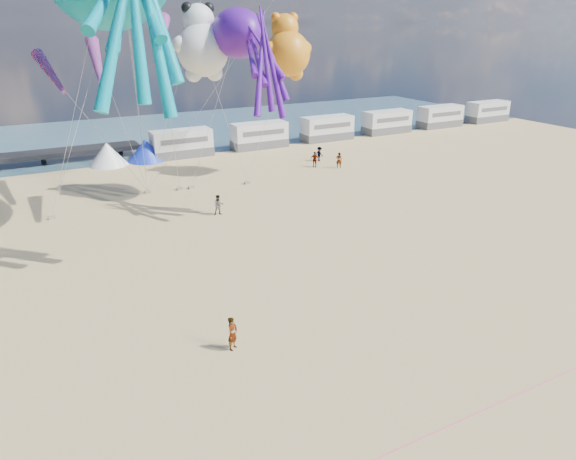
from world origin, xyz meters
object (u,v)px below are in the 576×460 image
Objects in this scene: tent_white at (107,154)px; kite_panda at (203,50)px; motorhome_2 at (327,128)px; beachgoer_5 at (339,160)px; beachgoer_2 at (319,154)px; motorhome_0 at (182,143)px; sandbag_c at (247,183)px; sandbag_b at (191,188)px; sandbag_a at (52,218)px; motorhome_1 at (259,135)px; windsock_left at (96,60)px; standing_person at (233,333)px; windsock_mid at (160,40)px; motorhome_3 at (387,122)px; kite_octopus_purple at (238,33)px; beachgoer_1 at (219,205)px; sandbag_e at (148,192)px; motorhome_4 at (440,116)px; motorhome_5 at (487,112)px; tent_blue at (146,150)px; kite_teddy_orange at (288,54)px; sandbag_d at (180,189)px; windsock_right at (50,72)px.

tent_white is 0.57× the size of kite_panda.
beachgoer_5 is (-6.17, -12.28, -0.68)m from motorhome_2.
tent_white reaches higher than beachgoer_2.
motorhome_0 is 13.31m from sandbag_c.
sandbag_a is at bearing -168.12° from sandbag_b.
motorhome_1 is 0.86× the size of windsock_left.
sandbag_c is at bearing 5.08° from sandbag_a.
motorhome_2 reaches higher than sandbag_a.
standing_person is at bearing -103.53° from motorhome_0.
motorhome_0 is at bearing 93.10° from windsock_mid.
sandbag_a is (-43.22, -14.55, -1.39)m from motorhome_3.
windsock_left is at bearing 145.91° from kite_octopus_purple.
motorhome_2 is 13.20× the size of sandbag_a.
tent_white is at bearing 117.08° from beachgoer_1.
windsock_left reaches higher than sandbag_e.
standing_person is 25.30m from sandbag_e.
motorhome_4 is 54.71m from sandbag_a.
windsock_mid is at bearing -172.31° from kite_octopus_purple.
windsock_mid is (-18.89, -5.60, 12.00)m from beachgoer_5.
windsock_left is at bearing -169.06° from motorhome_5.
sandbag_b is (-15.43, -3.24, -0.67)m from beachgoer_2.
windsock_left reaches higher than motorhome_5.
motorhome_1 is 9.50m from motorhome_2.
sandbag_b is at bearing -8.67° from sandbag_e.
standing_person is at bearing -97.50° from tent_blue.
sandbag_b is 3.84m from sandbag_e.
windsock_mid is at bearing -161.54° from motorhome_5.
motorhome_0 is at bearing 0.00° from tent_white.
motorhome_2 reaches higher than sandbag_b.
motorhome_5 is 51.81m from sandbag_b.
sandbag_a is (-14.72, -14.55, -1.39)m from motorhome_0.
motorhome_4 reaches higher than beachgoer_2.
kite_teddy_orange is (10.18, 7.81, 10.51)m from beachgoer_1.
sandbag_d is (-0.82, 7.77, -0.70)m from beachgoer_1.
beachgoer_2 is at bearing -28.06° from tent_blue.
tent_white is (-36.50, 0.00, -0.30)m from motorhome_3.
standing_person is (-37.33, -36.68, -0.69)m from motorhome_3.
motorhome_2 is at bearing 180.00° from motorhome_4.
windsock_mid reaches higher than kite_teddy_orange.
kite_panda is (-11.38, -14.54, 10.43)m from motorhome_1.
motorhome_4 is at bearing 2.21° from standing_person.
motorhome_0 is 20.43m from windsock_right.
windsock_mid reaches higher than motorhome_1.
sandbag_e is at bearing -103.08° from tent_blue.
windsock_right is (-5.03, -12.85, 9.37)m from tent_white.
motorhome_5 is 54.27m from beachgoer_1.
kite_teddy_orange is 14.55m from windsock_mid.
beachgoer_5 is 0.25× the size of windsock_mid.
motorhome_1 is at bearing 70.79° from windsock_mid.
windsock_mid is at bearing -49.60° from windsock_right.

